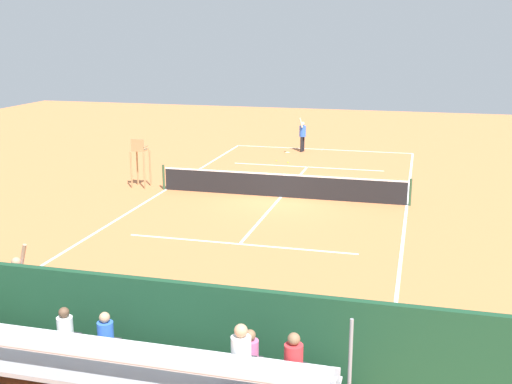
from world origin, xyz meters
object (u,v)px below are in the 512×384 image
(courtside_bench, at_px, (229,339))
(tennis_racket, at_px, (287,152))
(umpire_chair, at_px, (140,157))
(bleacher_stand, at_px, (99,362))
(tennis_player, at_px, (303,134))
(equipment_bag, at_px, (160,350))
(tennis_net, at_px, (281,185))
(line_judge, at_px, (18,285))
(tennis_ball_far, at_px, (276,161))
(tennis_ball_near, at_px, (288,162))

(courtside_bench, height_order, tennis_racket, courtside_bench)
(umpire_chair, bearing_deg, bleacher_stand, 112.23)
(umpire_chair, bearing_deg, tennis_player, -117.58)
(umpire_chair, bearing_deg, courtside_bench, 121.12)
(umpire_chair, distance_m, equipment_bag, 15.06)
(tennis_net, height_order, bleacher_stand, bleacher_stand)
(line_judge, bearing_deg, tennis_ball_far, -94.11)
(tennis_player, bearing_deg, equipment_bag, 93.40)
(umpire_chair, distance_m, tennis_ball_far, 8.33)
(tennis_net, distance_m, tennis_player, 10.11)
(tennis_ball_near, relative_size, tennis_ball_far, 1.00)
(courtside_bench, height_order, line_judge, line_judge)
(tennis_net, height_order, tennis_player, tennis_player)
(tennis_net, relative_size, tennis_ball_far, 156.06)
(courtside_bench, distance_m, tennis_ball_near, 20.24)
(tennis_net, bearing_deg, tennis_player, -84.34)
(tennis_racket, bearing_deg, tennis_player, -144.73)
(tennis_ball_near, bearing_deg, tennis_player, -92.12)
(bleacher_stand, distance_m, tennis_player, 25.39)
(line_judge, bearing_deg, tennis_ball_near, -96.14)
(bleacher_stand, height_order, tennis_racket, bleacher_stand)
(tennis_net, distance_m, tennis_racket, 9.70)
(tennis_racket, height_order, tennis_ball_near, tennis_ball_near)
(tennis_net, height_order, tennis_ball_far, tennis_net)
(courtside_bench, distance_m, tennis_racket, 23.09)
(tennis_ball_near, height_order, tennis_ball_far, same)
(bleacher_stand, xyz_separation_m, tennis_racket, (1.84, -24.84, -0.89))
(umpire_chair, bearing_deg, tennis_ball_near, -127.36)
(tennis_ball_far, bearing_deg, tennis_player, -104.90)
(tennis_net, relative_size, line_judge, 5.35)
(tennis_player, relative_size, line_judge, 1.00)
(equipment_bag, relative_size, tennis_player, 0.47)
(tennis_player, height_order, tennis_racket, tennis_player)
(tennis_ball_far, bearing_deg, tennis_net, 104.31)
(tennis_racket, xyz_separation_m, line_judge, (1.49, 22.37, 1.00))
(tennis_net, relative_size, umpire_chair, 4.81)
(umpire_chair, distance_m, tennis_player, 11.24)
(bleacher_stand, distance_m, courtside_bench, 2.72)
(bleacher_stand, distance_m, equipment_bag, 2.07)
(bleacher_stand, relative_size, tennis_ball_near, 137.27)
(tennis_ball_near, bearing_deg, equipment_bag, 94.30)
(tennis_net, bearing_deg, equipment_bag, 91.70)
(tennis_player, distance_m, tennis_ball_far, 3.26)
(tennis_racket, bearing_deg, equipment_bag, 95.32)
(equipment_bag, distance_m, tennis_ball_far, 20.56)
(line_judge, bearing_deg, tennis_player, -95.56)
(tennis_net, xyz_separation_m, umpire_chair, (6.20, -0.09, 0.81))
(bleacher_stand, bearing_deg, tennis_ball_far, -85.16)
(courtside_bench, xyz_separation_m, equipment_bag, (1.47, 0.13, -0.38))
(tennis_ball_near, bearing_deg, tennis_ball_far, -23.86)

